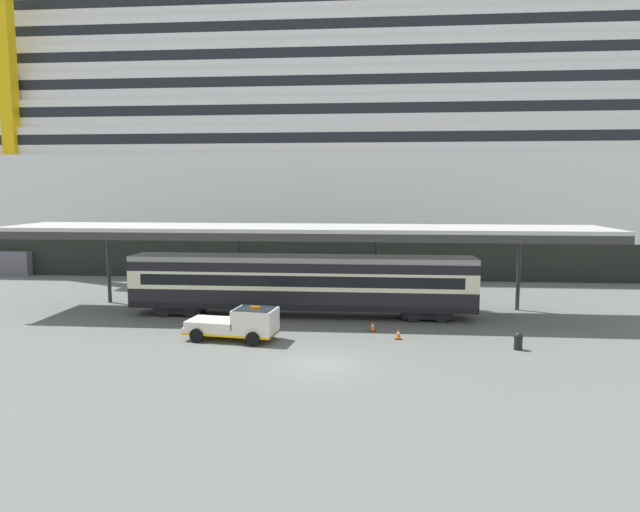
# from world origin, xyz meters

# --- Properties ---
(ground_plane) EXTENTS (400.00, 400.00, 0.00)m
(ground_plane) POSITION_xyz_m (0.00, 0.00, 0.00)
(ground_plane) COLOR #595E59
(cruise_ship) EXTENTS (145.30, 30.86, 39.02)m
(cruise_ship) POSITION_xyz_m (-12.41, 41.65, 13.63)
(cruise_ship) COLOR black
(cruise_ship) RESTS_ON ground
(platform_canopy) EXTENTS (40.24, 6.39, 6.07)m
(platform_canopy) POSITION_xyz_m (-2.21, 10.90, 5.85)
(platform_canopy) COLOR #B4B4B4
(platform_canopy) RESTS_ON ground
(train_carriage) EXTENTS (23.12, 2.81, 4.11)m
(train_carriage) POSITION_xyz_m (-2.21, 10.49, 2.31)
(train_carriage) COLOR black
(train_carriage) RESTS_ON ground
(service_truck) EXTENTS (5.43, 2.79, 2.02)m
(service_truck) POSITION_xyz_m (-4.96, 4.10, 0.99)
(service_truck) COLOR silver
(service_truck) RESTS_ON ground
(traffic_cone_near) EXTENTS (0.36, 0.36, 0.63)m
(traffic_cone_near) POSITION_xyz_m (4.05, 5.10, 0.31)
(traffic_cone_near) COLOR black
(traffic_cone_near) RESTS_ON ground
(traffic_cone_mid) EXTENTS (0.36, 0.36, 0.62)m
(traffic_cone_mid) POSITION_xyz_m (2.59, 6.82, 0.31)
(traffic_cone_mid) COLOR black
(traffic_cone_mid) RESTS_ON ground
(dockside_crane) EXTENTS (16.58, 4.40, 58.47)m
(dockside_crane) POSITION_xyz_m (-32.54, 27.53, 17.92)
(dockside_crane) COLOR #595960
(dockside_crane) RESTS_ON ground
(quay_bollard) EXTENTS (0.48, 0.48, 0.96)m
(quay_bollard) POSITION_xyz_m (10.36, 3.56, 0.52)
(quay_bollard) COLOR black
(quay_bollard) RESTS_ON ground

